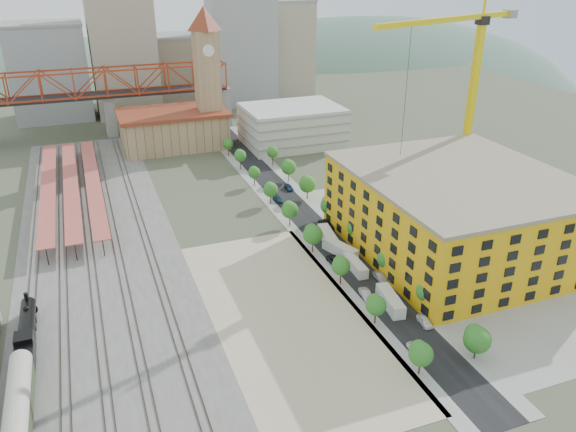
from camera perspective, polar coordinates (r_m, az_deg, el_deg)
name	(u,v)px	position (r m, az deg, el deg)	size (l,w,h in m)	color
ground	(257,241)	(136.14, -3.21, -2.54)	(400.00, 400.00, 0.00)	#474C38
ballast_strip	(97,234)	(147.11, -18.83, -1.73)	(36.00, 165.00, 0.06)	#605E59
dirt_lot	(286,314)	(109.36, -0.16, -9.97)	(28.00, 67.00, 0.06)	tan
street_asphalt	(296,208)	(153.67, 0.78, 0.82)	(12.00, 170.00, 0.06)	black
sidewalk_west	(277,211)	(151.93, -1.15, 0.53)	(3.00, 170.00, 0.04)	gray
sidewalk_east	(314,205)	(155.60, 2.67, 1.11)	(3.00, 170.00, 0.04)	gray
construction_pad	(463,246)	(139.65, 17.33, -2.97)	(50.00, 90.00, 0.06)	gray
rail_tracks	(89,235)	(147.08, -19.53, -1.80)	(26.56, 160.00, 0.18)	#382B23
platform_canopies	(71,184)	(171.12, -21.21, 3.08)	(16.00, 80.00, 4.12)	#BA5247
station_hall	(174,129)	(207.69, -11.55, 8.69)	(38.00, 24.00, 13.10)	tan
clock_tower	(207,65)	(203.32, -8.26, 14.97)	(12.00, 12.00, 52.00)	tan
parking_garage	(292,125)	(206.54, 0.42, 9.20)	(34.00, 26.00, 14.00)	silver
truss_bridge	(106,86)	(225.26, -17.98, 12.44)	(94.00, 9.60, 25.60)	gray
construction_building	(457,212)	(133.97, 16.80, 0.36)	(44.60, 50.60, 18.80)	yellow
street_trees	(310,223)	(145.27, 2.21, -0.68)	(15.40, 124.40, 8.00)	#266B20
skyline	(174,56)	(264.59, -11.46, 15.68)	(133.00, 46.00, 60.00)	#9EA0A3
distant_hills	(210,174)	(409.67, -7.96, 4.22)	(647.00, 264.00, 227.00)	#4C6B59
locomotive	(26,335)	(110.59, -25.03, -10.87)	(3.03, 23.37, 5.84)	black
coach	(19,405)	(94.40, -25.67, -16.94)	(3.35, 19.47, 6.11)	#25341C
tower_crane	(467,73)	(155.13, 17.76, 13.66)	(51.51, 19.57, 57.54)	yellow
site_trailer_a	(390,301)	(112.72, 10.35, -8.48)	(2.54, 9.64, 2.64)	silver
site_trailer_b	(356,266)	(123.82, 6.88, -5.05)	(2.25, 8.56, 2.34)	silver
site_trailer_c	(340,249)	(129.87, 5.32, -3.40)	(2.50, 9.49, 2.60)	silver
site_trailer_d	(328,237)	(135.44, 4.05, -2.09)	(2.54, 9.64, 2.64)	silver
car_0	(416,349)	(102.23, 12.84, -13.07)	(1.59, 3.94, 1.34)	white
car_1	(366,295)	(114.88, 7.92, -7.92)	(1.62, 4.65, 1.53)	#ACACB2
car_2	(335,261)	(126.10, 4.79, -4.59)	(2.38, 5.17, 1.44)	black
car_3	(278,199)	(157.72, -1.04, 1.73)	(1.90, 4.67, 1.36)	navy
car_4	(425,321)	(109.32, 13.71, -10.36)	(1.71, 4.25, 1.45)	white
car_5	(380,277)	(121.27, 9.31, -6.16)	(1.48, 4.23, 1.39)	#97979C
car_6	(327,225)	(142.63, 3.97, -0.88)	(2.58, 5.60, 1.56)	black
car_7	(289,188)	(165.81, 0.09, 2.91)	(1.85, 4.56, 1.32)	#1A2E4C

